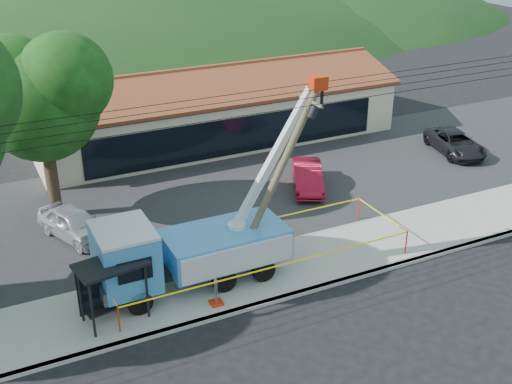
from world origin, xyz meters
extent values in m
plane|color=black|center=(0.00, 0.00, 0.00)|extent=(120.00, 120.00, 0.00)
cube|color=#AEABA3|center=(0.00, 2.10, 0.07)|extent=(60.00, 0.25, 0.15)
cube|color=#AEABA3|center=(0.00, 4.00, 0.07)|extent=(60.00, 4.00, 0.15)
cube|color=#28282B|center=(0.00, 12.00, 0.05)|extent=(60.00, 12.00, 0.10)
cube|color=beige|center=(4.00, 20.00, 1.70)|extent=(22.00, 8.00, 3.40)
cube|color=black|center=(4.00, 15.98, 1.43)|extent=(18.04, 0.08, 2.21)
cube|color=brown|center=(4.00, 18.00, 3.90)|extent=(22.50, 4.53, 1.52)
cube|color=brown|center=(4.00, 22.00, 3.90)|extent=(22.50, 4.53, 1.52)
cube|color=brown|center=(4.00, 20.00, 4.55)|extent=(22.50, 0.30, 0.25)
cylinder|color=#332316|center=(-7.00, 13.00, 2.09)|extent=(0.56, 0.56, 4.18)
sphere|color=#18360E|center=(-7.00, 13.00, 5.70)|extent=(5.25, 5.25, 5.25)
sphere|color=#18360E|center=(-8.05, 13.70, 6.65)|extent=(4.20, 4.20, 4.20)
sphere|color=#18360E|center=(-5.95, 12.30, 6.84)|extent=(4.20, 4.20, 4.20)
ellipsoid|color=#183814|center=(10.00, 55.00, 0.00)|extent=(89.60, 64.00, 32.00)
ellipsoid|color=#183814|center=(30.00, 55.00, 0.00)|extent=(72.80, 52.00, 26.00)
cylinder|color=black|center=(0.00, 3.10, 7.30)|extent=(60.00, 0.02, 0.02)
cylinder|color=black|center=(0.00, 3.60, 7.42)|extent=(60.00, 0.02, 0.02)
cylinder|color=black|center=(0.00, 4.10, 7.54)|extent=(60.00, 0.02, 0.02)
cylinder|color=black|center=(0.00, 4.50, 7.66)|extent=(60.00, 0.02, 0.02)
cylinder|color=black|center=(-5.72, 3.45, 0.63)|extent=(0.95, 0.32, 0.95)
cylinder|color=black|center=(-5.72, 5.67, 0.63)|extent=(0.95, 0.32, 0.95)
cylinder|color=black|center=(-2.34, 3.45, 0.63)|extent=(0.95, 0.32, 0.95)
cylinder|color=black|center=(-2.34, 5.67, 0.63)|extent=(0.95, 0.32, 0.95)
cylinder|color=black|center=(-0.65, 3.45, 0.63)|extent=(0.95, 0.32, 0.95)
cylinder|color=black|center=(-0.65, 5.67, 0.63)|extent=(0.95, 0.32, 0.95)
cube|color=black|center=(-2.97, 4.56, 0.90)|extent=(6.97, 1.06, 0.26)
cube|color=#3C9ED5|center=(-5.83, 4.56, 1.96)|extent=(2.11, 2.54, 2.22)
cube|color=silver|center=(-5.83, 4.56, 3.12)|extent=(2.11, 2.54, 0.13)
cube|color=black|center=(-6.83, 4.56, 2.11)|extent=(0.08, 1.90, 0.95)
cube|color=gray|center=(-6.94, 4.56, 1.11)|extent=(0.16, 2.43, 0.53)
cube|color=#3C9ED5|center=(-1.81, 4.56, 1.53)|extent=(4.86, 2.54, 1.27)
cylinder|color=silver|center=(-1.28, 4.56, 2.01)|extent=(0.74, 0.74, 0.63)
cube|color=silver|center=(0.40, 4.56, 4.99)|extent=(3.62, 0.30, 5.59)
cube|color=gray|center=(0.72, 4.56, 5.25)|extent=(2.18, 0.19, 3.36)
cube|color=red|center=(2.08, 4.35, 7.70)|extent=(0.63, 0.53, 0.53)
cube|color=red|center=(-2.97, 2.77, 0.20)|extent=(0.48, 0.48, 0.08)
cube|color=red|center=(-0.23, 6.36, 0.20)|extent=(0.48, 0.48, 0.08)
cylinder|color=brown|center=(0.20, 4.25, 3.93)|extent=(4.03, 0.29, 7.68)
cube|color=brown|center=(1.76, 4.25, 7.05)|extent=(0.15, 1.63, 0.15)
cylinder|color=black|center=(1.58, 4.70, 6.78)|extent=(0.49, 0.33, 0.55)
cylinder|color=black|center=(1.58, 3.80, 6.78)|extent=(0.49, 0.33, 0.55)
cylinder|color=black|center=(-7.54, 2.79, 1.27)|extent=(0.11, 0.11, 2.25)
cylinder|color=black|center=(-5.50, 3.12, 1.27)|extent=(0.11, 0.11, 2.25)
cylinder|color=black|center=(-7.72, 3.91, 1.27)|extent=(0.11, 0.11, 2.25)
cylinder|color=black|center=(-5.68, 4.23, 1.27)|extent=(0.11, 0.11, 2.25)
cube|color=black|center=(-6.61, 3.51, 2.44)|extent=(2.65, 1.87, 0.11)
cube|color=black|center=(-6.70, 4.12, 1.27)|extent=(2.23, 0.40, 1.88)
cube|color=black|center=(-6.61, 3.51, 0.66)|extent=(2.10, 0.69, 0.08)
cylinder|color=red|center=(-6.69, 2.69, 0.68)|extent=(0.06, 0.06, 1.07)
cylinder|color=red|center=(5.82, 2.69, 0.68)|extent=(0.06, 0.06, 1.07)
cylinder|color=red|center=(5.82, 6.31, 0.68)|extent=(0.06, 0.06, 1.07)
cylinder|color=red|center=(-6.69, 6.31, 0.68)|extent=(0.06, 0.06, 1.07)
cube|color=yellow|center=(-0.44, 2.69, 1.16)|extent=(12.52, 0.01, 0.06)
cube|color=yellow|center=(5.82, 4.50, 1.16)|extent=(0.01, 3.62, 0.06)
cube|color=yellow|center=(-0.44, 6.31, 1.16)|extent=(12.52, 0.01, 0.06)
cube|color=yellow|center=(-6.69, 4.50, 1.16)|extent=(0.01, 3.62, 0.06)
imported|color=#B6B7BE|center=(-6.65, 10.40, 0.00)|extent=(3.13, 4.42, 1.40)
imported|color=#A6102B|center=(5.40, 10.38, 0.00)|extent=(3.06, 4.34, 1.36)
imported|color=black|center=(15.85, 10.94, 0.00)|extent=(3.10, 4.97, 1.28)
camera|label=1|loc=(-10.43, -16.00, 14.29)|focal=45.00mm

